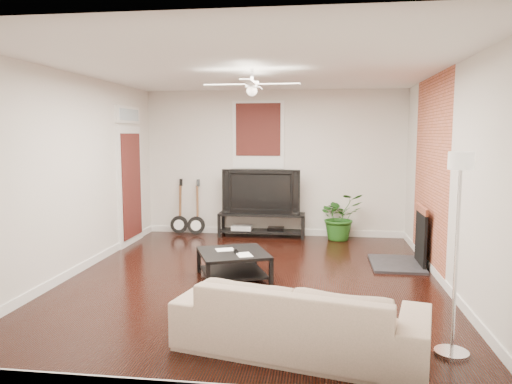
% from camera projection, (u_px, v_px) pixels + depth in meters
% --- Properties ---
extents(room, '(5.01, 6.01, 2.81)m').
position_uv_depth(room, '(252.00, 177.00, 6.39)').
color(room, black).
rests_on(room, ground).
extents(brick_accent, '(0.02, 2.20, 2.80)m').
position_uv_depth(brick_accent, '(430.00, 173.00, 7.05)').
color(brick_accent, '#B55B3A').
rests_on(brick_accent, floor).
extents(fireplace, '(0.80, 1.10, 0.92)m').
position_uv_depth(fireplace, '(407.00, 236.00, 7.20)').
color(fireplace, black).
rests_on(fireplace, floor).
extents(window_back, '(1.00, 0.06, 1.30)m').
position_uv_depth(window_back, '(258.00, 135.00, 9.29)').
color(window_back, '#35120E').
rests_on(window_back, wall_back).
extents(door_left, '(0.08, 1.00, 2.50)m').
position_uv_depth(door_left, '(130.00, 174.00, 8.60)').
color(door_left, white).
rests_on(door_left, wall_left).
extents(tv_stand, '(1.64, 0.44, 0.46)m').
position_uv_depth(tv_stand, '(262.00, 225.00, 9.30)').
color(tv_stand, black).
rests_on(tv_stand, floor).
extents(tv, '(1.47, 0.19, 0.85)m').
position_uv_depth(tv, '(262.00, 191.00, 9.24)').
color(tv, black).
rests_on(tv, tv_stand).
extents(coffee_table, '(1.15, 1.15, 0.37)m').
position_uv_depth(coffee_table, '(233.00, 265.00, 6.59)').
color(coffee_table, black).
rests_on(coffee_table, floor).
extents(sofa, '(2.37, 1.35, 0.65)m').
position_uv_depth(sofa, '(300.00, 316.00, 4.36)').
color(sofa, tan).
rests_on(sofa, floor).
extents(floor_lamp, '(0.36, 0.36, 1.82)m').
position_uv_depth(floor_lamp, '(456.00, 255.00, 4.21)').
color(floor_lamp, silver).
rests_on(floor_lamp, floor).
extents(potted_plant, '(1.00, 0.94, 0.88)m').
position_uv_depth(potted_plant, '(340.00, 216.00, 9.00)').
color(potted_plant, '#215D1A').
rests_on(potted_plant, floor).
extents(guitar_left, '(0.37, 0.29, 1.11)m').
position_uv_depth(guitar_left, '(179.00, 207.00, 9.44)').
color(guitar_left, black).
rests_on(guitar_left, floor).
extents(guitar_right, '(0.39, 0.32, 1.11)m').
position_uv_depth(guitar_right, '(196.00, 207.00, 9.37)').
color(guitar_right, black).
rests_on(guitar_right, floor).
extents(ceiling_fan, '(1.24, 1.24, 0.32)m').
position_uv_depth(ceiling_fan, '(252.00, 84.00, 6.25)').
color(ceiling_fan, white).
rests_on(ceiling_fan, ceiling).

